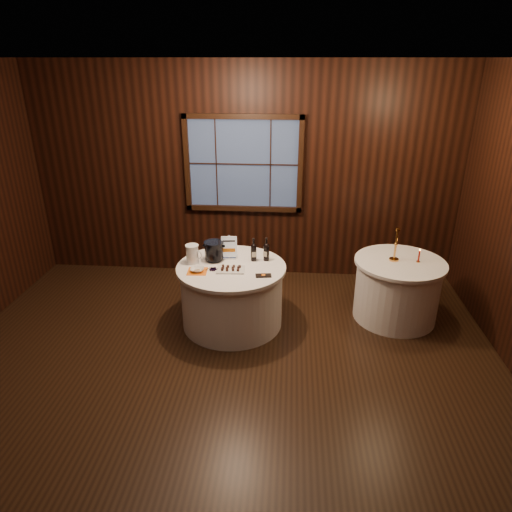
# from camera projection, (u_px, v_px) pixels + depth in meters

# --- Properties ---
(ground) EXTENTS (6.00, 6.00, 0.00)m
(ground) POSITION_uv_depth(u_px,v_px,m) (220.00, 374.00, 4.70)
(ground) COLOR black
(ground) RESTS_ON ground
(back_wall) EXTENTS (6.00, 0.10, 3.00)m
(back_wall) POSITION_uv_depth(u_px,v_px,m) (244.00, 171.00, 6.35)
(back_wall) COLOR black
(back_wall) RESTS_ON ground
(main_table) EXTENTS (1.28, 1.28, 0.77)m
(main_table) POSITION_uv_depth(u_px,v_px,m) (232.00, 295.00, 5.46)
(main_table) COLOR white
(main_table) RESTS_ON ground
(side_table) EXTENTS (1.08, 1.08, 0.77)m
(side_table) POSITION_uv_depth(u_px,v_px,m) (397.00, 289.00, 5.59)
(side_table) COLOR white
(side_table) RESTS_ON ground
(sign_stand) EXTENTS (0.19, 0.10, 0.30)m
(sign_stand) POSITION_uv_depth(u_px,v_px,m) (229.00, 251.00, 5.46)
(sign_stand) COLOR silver
(sign_stand) RESTS_ON main_table
(port_bottle_left) EXTENTS (0.07, 0.07, 0.28)m
(port_bottle_left) POSITION_uv_depth(u_px,v_px,m) (254.00, 251.00, 5.40)
(port_bottle_left) COLOR black
(port_bottle_left) RESTS_ON main_table
(port_bottle_right) EXTENTS (0.07, 0.08, 0.29)m
(port_bottle_right) POSITION_uv_depth(u_px,v_px,m) (266.00, 251.00, 5.41)
(port_bottle_right) COLOR black
(port_bottle_right) RESTS_ON main_table
(ice_bucket) EXTENTS (0.24, 0.24, 0.24)m
(ice_bucket) POSITION_uv_depth(u_px,v_px,m) (214.00, 251.00, 5.40)
(ice_bucket) COLOR black
(ice_bucket) RESTS_ON main_table
(chocolate_plate) EXTENTS (0.33, 0.23, 0.05)m
(chocolate_plate) POSITION_uv_depth(u_px,v_px,m) (231.00, 269.00, 5.19)
(chocolate_plate) COLOR silver
(chocolate_plate) RESTS_ON main_table
(chocolate_box) EXTENTS (0.19, 0.11, 0.01)m
(chocolate_box) POSITION_uv_depth(u_px,v_px,m) (263.00, 276.00, 5.06)
(chocolate_box) COLOR black
(chocolate_box) RESTS_ON main_table
(grape_bunch) EXTENTS (0.15, 0.06, 0.04)m
(grape_bunch) POSITION_uv_depth(u_px,v_px,m) (213.00, 269.00, 5.19)
(grape_bunch) COLOR black
(grape_bunch) RESTS_ON main_table
(glass_pitcher) EXTENTS (0.21, 0.16, 0.23)m
(glass_pitcher) POSITION_uv_depth(u_px,v_px,m) (192.00, 254.00, 5.35)
(glass_pitcher) COLOR white
(glass_pitcher) RESTS_ON main_table
(orange_napkin) EXTENTS (0.23, 0.23, 0.00)m
(orange_napkin) POSITION_uv_depth(u_px,v_px,m) (197.00, 271.00, 5.17)
(orange_napkin) COLOR orange
(orange_napkin) RESTS_ON main_table
(cracker_bowl) EXTENTS (0.16, 0.16, 0.04)m
(cracker_bowl) POSITION_uv_depth(u_px,v_px,m) (197.00, 270.00, 5.17)
(cracker_bowl) COLOR silver
(cracker_bowl) RESTS_ON orange_napkin
(brass_candlestick) EXTENTS (0.12, 0.12, 0.41)m
(brass_candlestick) POSITION_uv_depth(u_px,v_px,m) (395.00, 249.00, 5.40)
(brass_candlestick) COLOR gold
(brass_candlestick) RESTS_ON side_table
(red_candle) EXTENTS (0.05, 0.05, 0.17)m
(red_candle) POSITION_uv_depth(u_px,v_px,m) (419.00, 257.00, 5.38)
(red_candle) COLOR gold
(red_candle) RESTS_ON side_table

